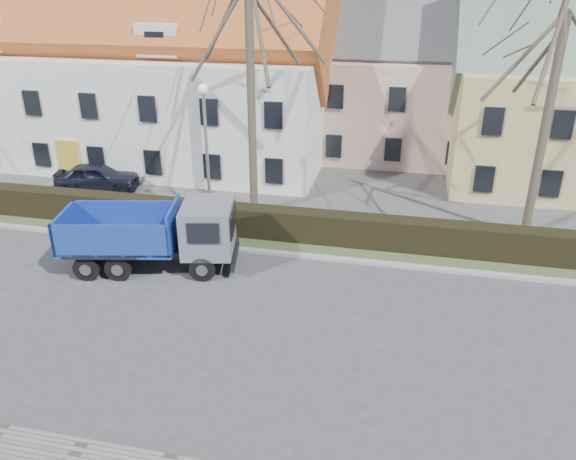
% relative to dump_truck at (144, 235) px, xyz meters
% --- Properties ---
extents(ground, '(120.00, 120.00, 0.00)m').
position_rel_dump_truck_xyz_m(ground, '(4.64, -2.53, -1.35)').
color(ground, '#404043').
extents(curb_far, '(80.00, 0.30, 0.12)m').
position_rel_dump_truck_xyz_m(curb_far, '(4.64, 2.07, -1.29)').
color(curb_far, '#969695').
rests_on(curb_far, ground).
extents(grass_strip, '(80.00, 3.00, 0.10)m').
position_rel_dump_truck_xyz_m(grass_strip, '(4.64, 3.67, -1.30)').
color(grass_strip, '#404E2C').
rests_on(grass_strip, ground).
extents(hedge, '(60.00, 0.90, 1.30)m').
position_rel_dump_truck_xyz_m(hedge, '(4.64, 3.47, -0.70)').
color(hedge, black).
rests_on(hedge, ground).
extents(building_white, '(26.80, 10.80, 9.50)m').
position_rel_dump_truck_xyz_m(building_white, '(-8.36, 13.47, 3.40)').
color(building_white, silver).
rests_on(building_white, ground).
extents(building_pink, '(10.80, 8.80, 8.00)m').
position_rel_dump_truck_xyz_m(building_pink, '(8.64, 17.47, 2.65)').
color(building_pink, '#CFA492').
rests_on(building_pink, ground).
extents(tree_1, '(9.20, 9.20, 12.65)m').
position_rel_dump_truck_xyz_m(tree_1, '(2.64, 5.97, 4.98)').
color(tree_1, '#483D32').
rests_on(tree_1, ground).
extents(tree_2, '(8.00, 8.00, 11.00)m').
position_rel_dump_truck_xyz_m(tree_2, '(14.64, 5.97, 4.15)').
color(tree_2, '#483D32').
rests_on(tree_2, ground).
extents(dump_truck, '(7.11, 3.83, 2.70)m').
position_rel_dump_truck_xyz_m(dump_truck, '(0.00, 0.00, 0.00)').
color(dump_truck, navy).
rests_on(dump_truck, ground).
extents(streetlight, '(0.49, 0.49, 6.28)m').
position_rel_dump_truck_xyz_m(streetlight, '(1.03, 4.47, 1.79)').
color(streetlight, gray).
rests_on(streetlight, ground).
extents(cart_frame, '(0.81, 0.48, 0.73)m').
position_rel_dump_truck_xyz_m(cart_frame, '(0.37, 1.91, -0.98)').
color(cart_frame, silver).
rests_on(cart_frame, ground).
extents(parked_car_a, '(4.51, 2.69, 1.44)m').
position_rel_dump_truck_xyz_m(parked_car_a, '(-6.08, 7.19, -0.63)').
color(parked_car_a, black).
rests_on(parked_car_a, ground).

